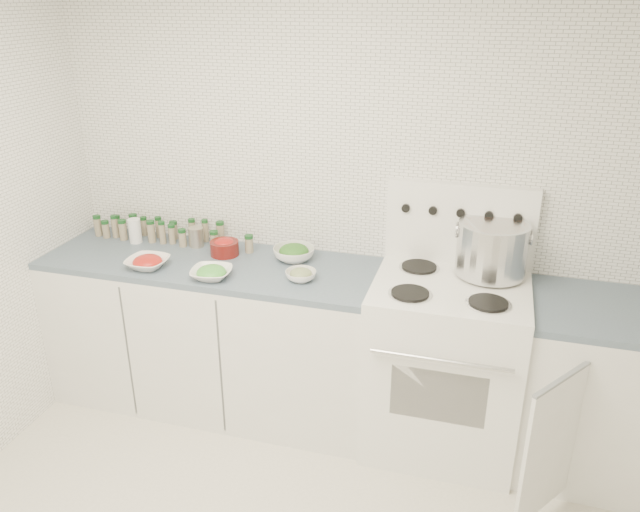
{
  "coord_description": "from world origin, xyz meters",
  "views": [
    {
      "loc": [
        0.62,
        -1.65,
        2.26
      ],
      "look_at": [
        -0.18,
        1.14,
        1.02
      ],
      "focal_mm": 35.0,
      "sensor_mm": 36.0,
      "label": 1
    }
  ],
  "objects_px": {
    "bowl_tomato": "(148,262)",
    "bowl_snowpea": "(211,273)",
    "stove": "(445,360)",
    "stock_pot": "(492,246)"
  },
  "relations": [
    {
      "from": "stove",
      "to": "bowl_tomato",
      "type": "distance_m",
      "value": 1.65
    },
    {
      "from": "stove",
      "to": "bowl_snowpea",
      "type": "height_order",
      "value": "stove"
    },
    {
      "from": "stock_pot",
      "to": "stove",
      "type": "bearing_deg",
      "value": -137.47
    },
    {
      "from": "stock_pot",
      "to": "bowl_snowpea",
      "type": "height_order",
      "value": "stock_pot"
    },
    {
      "from": "stove",
      "to": "stock_pot",
      "type": "bearing_deg",
      "value": 42.53
    },
    {
      "from": "bowl_tomato",
      "to": "bowl_snowpea",
      "type": "height_order",
      "value": "bowl_tomato"
    },
    {
      "from": "stove",
      "to": "bowl_tomato",
      "type": "relative_size",
      "value": 6.16
    },
    {
      "from": "bowl_tomato",
      "to": "bowl_snowpea",
      "type": "bearing_deg",
      "value": -4.02
    },
    {
      "from": "bowl_tomato",
      "to": "stock_pot",
      "type": "bearing_deg",
      "value": 10.55
    },
    {
      "from": "stove",
      "to": "bowl_snowpea",
      "type": "xyz_separation_m",
      "value": [
        -1.2,
        -0.2,
        0.43
      ]
    }
  ]
}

